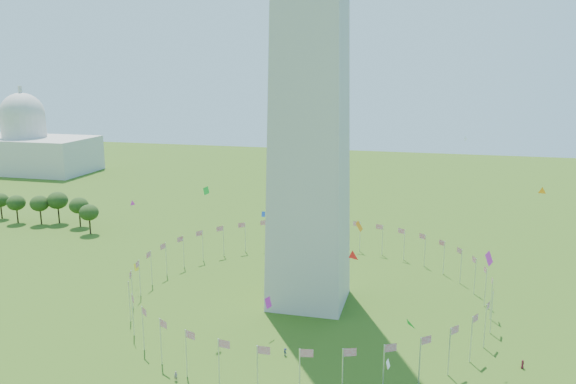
% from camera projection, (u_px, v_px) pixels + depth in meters
% --- Properties ---
extents(flag_ring, '(80.24, 80.24, 9.00)m').
position_uv_depth(flag_ring, '(309.00, 283.00, 129.65)').
color(flag_ring, silver).
rests_on(flag_ring, ground).
extents(capitol_building, '(70.00, 35.00, 46.00)m').
position_uv_depth(capitol_building, '(24.00, 128.00, 291.97)').
color(capitol_building, beige).
rests_on(capitol_building, ground).
extents(kites_aloft, '(101.56, 57.81, 36.82)m').
position_uv_depth(kites_aloft, '(355.00, 269.00, 98.02)').
color(kites_aloft, red).
rests_on(kites_aloft, ground).
extents(tree_line_west, '(55.13, 15.39, 11.36)m').
position_uv_depth(tree_line_west, '(33.00, 210.00, 193.67)').
color(tree_line_west, '#2E4F1A').
rests_on(tree_line_west, ground).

